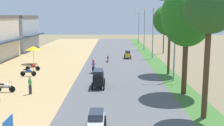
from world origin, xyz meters
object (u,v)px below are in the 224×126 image
Objects in this scene: median_tree_third at (171,20)px; car_hatchback_yellow at (128,54)px; parked_motorbike_fourth at (29,72)px; car_sedan_silver at (97,120)px; median_tree_nearest at (211,11)px; car_van_black at (99,78)px; motorbike_ahead_second at (94,66)px; streetlamp_near at (176,41)px; median_tree_second at (188,17)px; utility_pole_near at (165,25)px; vendor_umbrella at (34,48)px; streetlamp_farthest at (140,26)px; streetlamp_far at (145,26)px; street_signboard at (9,126)px; motorbike_ahead_third at (109,58)px; parked_motorbike_fifth at (34,67)px; pedestrian_on_shoulder at (31,84)px; streetlamp_mid at (154,30)px; parked_motorbike_third at (6,87)px.

car_hatchback_yellow is (-4.06, 11.99, -5.53)m from median_tree_third.
parked_motorbike_fourth is 17.29m from car_sedan_silver.
median_tree_third is at bearing 88.07° from median_tree_nearest.
median_tree_nearest is at bearing 17.58° from car_sedan_silver.
car_van_black is at bearing 92.08° from car_sedan_silver.
car_sedan_silver is at bearing -85.58° from motorbike_ahead_second.
median_tree_nearest is at bearing -91.93° from median_tree_third.
median_tree_second is at bearing -92.52° from streetlamp_near.
utility_pole_near reaches higher than median_tree_third.
vendor_umbrella is 25.35m from car_sedan_silver.
utility_pole_near is (2.94, 21.71, 0.93)m from streetlamp_near.
streetlamp_farthest reaches higher than car_sedan_silver.
streetlamp_near is 15.28m from car_sedan_silver.
streetlamp_farthest is (-0.10, 35.14, -1.88)m from median_tree_third.
car_van_black is at bearing -113.42° from utility_pole_near.
streetlamp_near is 0.88× the size of streetlamp_far.
streetlamp_near is (11.79, 14.69, 3.15)m from street_signboard.
parked_motorbike_fourth is at bearing -131.50° from motorbike_ahead_third.
parked_motorbike_fifth is 23.42m from median_tree_nearest.
utility_pole_near reaches higher than car_sedan_silver.
parked_motorbike_fourth is 0.24× the size of streetlamp_farthest.
parked_motorbike_fourth is 9.58m from car_van_black.
streetlamp_near is 3.00× the size of car_van_black.
street_signboard is at bearing -109.02° from car_van_black.
pedestrian_on_shoulder is 9.89m from car_sedan_silver.
car_sedan_silver reaches higher than parked_motorbike_fifth.
parked_motorbike_fifth is 11.43m from motorbike_ahead_third.
median_tree_second reaches higher than vendor_umbrella.
car_van_black is (8.52, -8.15, 0.47)m from parked_motorbike_fifth.
streetlamp_near reaches higher than motorbike_ahead_second.
motorbike_ahead_second is at bearing 133.82° from median_tree_second.
streetlamp_near is 0.72× the size of utility_pole_near.
motorbike_ahead_second is at bearing 119.69° from median_tree_nearest.
median_tree_nearest is 11.07m from streetlamp_near.
street_signboard is 27.18m from motorbike_ahead_third.
car_sedan_silver is at bearing -106.56° from utility_pole_near.
streetlamp_far is (0.00, 11.52, 0.17)m from streetlamp_mid.
car_sedan_silver is at bearing -44.56° from parked_motorbike_third.
motorbike_ahead_second is at bearing -122.92° from utility_pole_near.
parked_motorbike_fifth is at bearing 134.84° from median_tree_nearest.
car_sedan_silver is at bearing -131.93° from median_tree_second.
streetlamp_near reaches higher than vendor_umbrella.
streetlamp_far is 24.85m from motorbike_ahead_second.
street_signboard is 19.09m from streetlamp_near.
median_tree_nearest is at bearing -46.74° from car_van_black.
pedestrian_on_shoulder is at bearing -115.09° from car_hatchback_yellow.
streetlamp_farthest reaches higher than parked_motorbike_fifth.
streetlamp_near is 0.91× the size of streetlamp_mid.
pedestrian_on_shoulder is 24.76m from streetlamp_mid.
median_tree_second is 4.60× the size of car_hatchback_yellow.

